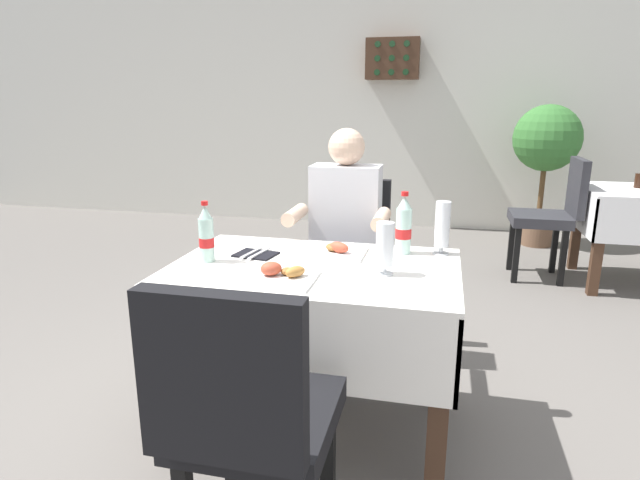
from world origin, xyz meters
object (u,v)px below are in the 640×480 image
(plate_near_camera, at_px, (281,275))
(cola_bottle_secondary, at_px, (206,235))
(seated_diner_far, at_px, (344,235))
(background_table_tumbler, at_px, (639,181))
(beer_glass_left, at_px, (385,248))
(cola_bottle_primary, at_px, (404,227))
(chair_near_camera_side, at_px, (248,415))
(chair_far_diner_seat, at_px, (348,258))
(potted_plant_corner, at_px, (546,148))
(main_dining_table, at_px, (315,306))
(background_chair_left, at_px, (553,211))
(wall_bottle_rack, at_px, (393,59))
(plate_far_diner, at_px, (337,251))
(beer_glass_middle, at_px, (442,228))
(napkin_cutlery_set, at_px, (256,254))

(plate_near_camera, bearing_deg, cola_bottle_secondary, 157.21)
(seated_diner_far, distance_m, background_table_tumbler, 2.67)
(seated_diner_far, xyz_separation_m, beer_glass_left, (0.29, -0.71, 0.14))
(plate_near_camera, distance_m, background_table_tumbler, 3.36)
(cola_bottle_primary, bearing_deg, chair_near_camera_side, -107.87)
(chair_far_diner_seat, distance_m, cola_bottle_secondary, 0.98)
(seated_diner_far, relative_size, potted_plant_corner, 0.92)
(cola_bottle_primary, xyz_separation_m, cola_bottle_secondary, (-0.78, -0.31, -0.01))
(main_dining_table, xyz_separation_m, beer_glass_left, (0.29, -0.05, 0.28))
(background_chair_left, relative_size, potted_plant_corner, 0.71)
(wall_bottle_rack, bearing_deg, beer_glass_left, -84.42)
(chair_near_camera_side, relative_size, wall_bottle_rack, 1.73)
(main_dining_table, xyz_separation_m, chair_near_camera_side, (-0.00, -0.77, -0.02))
(cola_bottle_primary, bearing_deg, plate_near_camera, -131.67)
(main_dining_table, xyz_separation_m, cola_bottle_primary, (0.33, 0.26, 0.30))
(chair_near_camera_side, relative_size, beer_glass_left, 4.75)
(wall_bottle_rack, bearing_deg, potted_plant_corner, -16.31)
(chair_near_camera_side, bearing_deg, wall_bottle_rack, 91.23)
(background_chair_left, bearing_deg, potted_plant_corner, 85.23)
(plate_near_camera, height_order, background_table_tumbler, background_table_tumbler)
(beer_glass_left, bearing_deg, background_table_tumbler, 56.60)
(potted_plant_corner, relative_size, wall_bottle_rack, 2.44)
(main_dining_table, xyz_separation_m, wall_bottle_rack, (-0.10, 3.92, 1.26))
(cola_bottle_secondary, bearing_deg, plate_far_diner, 23.89)
(plate_near_camera, distance_m, beer_glass_middle, 0.75)
(chair_far_diner_seat, height_order, chair_near_camera_side, same)
(plate_near_camera, height_order, wall_bottle_rack, wall_bottle_rack)
(beer_glass_middle, bearing_deg, wall_bottle_rack, 99.31)
(plate_near_camera, distance_m, plate_far_diner, 0.40)
(napkin_cutlery_set, bearing_deg, beer_glass_middle, 14.44)
(seated_diner_far, xyz_separation_m, wall_bottle_rack, (-0.10, 3.25, 1.12))
(napkin_cutlery_set, bearing_deg, main_dining_table, -16.22)
(main_dining_table, relative_size, napkin_cutlery_set, 5.90)
(chair_far_diner_seat, xyz_separation_m, plate_far_diner, (0.06, -0.60, 0.21))
(main_dining_table, relative_size, chair_near_camera_side, 1.19)
(plate_far_diner, distance_m, beer_glass_middle, 0.46)
(seated_diner_far, xyz_separation_m, potted_plant_corner, (1.44, 2.81, 0.25))
(beer_glass_middle, height_order, potted_plant_corner, potted_plant_corner)
(cola_bottle_secondary, xyz_separation_m, background_table_tumbler, (2.40, 2.52, -0.06))
(background_chair_left, height_order, potted_plant_corner, potted_plant_corner)
(plate_near_camera, distance_m, background_chair_left, 2.96)
(napkin_cutlery_set, bearing_deg, cola_bottle_primary, 16.25)
(beer_glass_middle, height_order, napkin_cutlery_set, beer_glass_middle)
(main_dining_table, xyz_separation_m, beer_glass_middle, (0.50, 0.28, 0.29))
(plate_near_camera, height_order, plate_far_diner, plate_near_camera)
(background_table_tumbler, bearing_deg, potted_plant_corner, 117.44)
(cola_bottle_secondary, bearing_deg, beer_glass_left, -0.33)
(plate_near_camera, bearing_deg, seated_diner_far, 85.22)
(cola_bottle_primary, xyz_separation_m, background_chair_left, (1.01, 2.13, -0.31))
(chair_far_diner_seat, xyz_separation_m, potted_plant_corner, (1.44, 2.70, 0.41))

